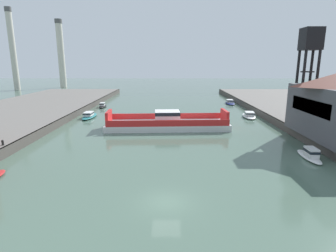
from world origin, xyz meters
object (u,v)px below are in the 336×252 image
Objects in this scene: moored_boat_far_right at (249,115)px; moored_boat_far_left at (103,105)px; chain_ferry at (167,123)px; moored_boat_near_left at (89,115)px; moored_boat_mid_right at (310,154)px; moored_boat_near_right at (230,102)px; smokestack_distant_a at (12,47)px; crane_tower at (310,52)px; smokestack_distant_b at (61,52)px.

moored_boat_far_left is at bearing 159.05° from moored_boat_far_right.
moored_boat_near_left is at bearing 150.04° from chain_ferry.
moored_boat_near_left is 43.78m from moored_boat_mid_right.
smokestack_distant_a is at bearing 153.65° from moored_boat_near_right.
moored_boat_far_right is 19.32m from crane_tower.
moored_boat_near_left is 44.20m from crane_tower.
crane_tower reaches higher than moored_boat_far_left.
chain_ferry is 20.95m from moored_boat_far_right.
moored_boat_far_right is at bearing 30.84° from chain_ferry.
moored_boat_mid_right is at bearing -55.76° from smokestack_distant_b.
moored_boat_far_right is at bearing -36.24° from smokestack_distant_a.
chain_ferry is 24.17m from moored_boat_mid_right.
moored_boat_near_left is (-17.20, 9.92, -0.51)m from chain_ferry.
moored_boat_near_left is 35.19m from moored_boat_far_right.
smokestack_distant_a is at bearing 128.50° from moored_boat_near_left.
moored_boat_mid_right is 0.16× the size of smokestack_distant_a.
smokestack_distant_b reaches higher than moored_boat_near_left.
chain_ferry is 101.80m from smokestack_distant_a.
moored_boat_near_right is at bearing 98.53° from crane_tower.
moored_boat_far_right reaches higher than moored_boat_near_right.
crane_tower is 118.99m from smokestack_distant_a.
crane_tower is (40.36, -12.52, 12.94)m from moored_boat_near_left.
smokestack_distant_a is (-91.13, 76.35, 5.03)m from crane_tower.
moored_boat_mid_right reaches higher than moored_boat_near_left.
crane_tower reaches higher than moored_boat_near_right.
crane_tower is at bearing -39.95° from smokestack_distant_a.
moored_boat_near_left is at bearing -87.83° from moored_boat_far_left.
crane_tower is at bearing -68.81° from moored_boat_far_right.
smokestack_distant_a is at bearing 132.67° from chain_ferry.
moored_boat_mid_right is 54.07m from moored_boat_far_left.
moored_boat_far_left is at bearing -169.45° from moored_boat_near_right.
moored_boat_far_right is (35.73, -13.68, -0.02)m from moored_boat_far_left.
crane_tower is (5.06, -33.71, 12.98)m from moored_boat_near_right.
smokestack_distant_b reaches higher than chain_ferry.
chain_ferry reaches higher than moored_boat_far_left.
crane_tower is (40.91, -27.03, 12.95)m from moored_boat_far_left.
smokestack_distant_a is (-50.77, 63.82, 17.97)m from moored_boat_near_left.
smokestack_distant_a is at bearing 135.52° from moored_boat_far_left.
chain_ferry is 35.99m from moored_boat_near_right.
moored_boat_far_left is 38.26m from moored_boat_far_right.
moored_boat_near_left is 1.02× the size of moored_boat_far_right.
smokestack_distant_b reaches higher than moored_boat_far_left.
smokestack_distant_b is (-70.04, 102.89, 16.42)m from moored_boat_mid_right.
moored_boat_far_left reaches higher than moored_boat_near_right.
moored_boat_far_right is 108.08m from smokestack_distant_a.
smokestack_distant_b is (-34.36, 62.26, 16.50)m from moored_boat_far_left.
smokestack_distant_a is (-86.08, 42.64, 18.01)m from moored_boat_near_right.
crane_tower is at bearing -33.45° from moored_boat_far_left.
moored_boat_near_right is at bearing -38.36° from smokestack_distant_b.
moored_boat_near_right is at bearing -26.35° from smokestack_distant_a.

